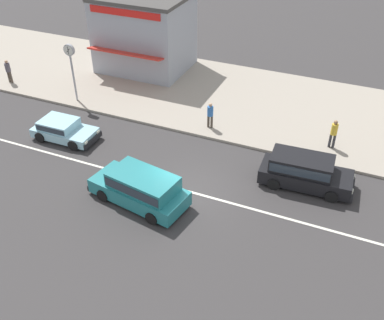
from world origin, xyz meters
The scene contains 11 objects.
ground_plane centered at (0.00, 0.00, 0.00)m, with size 160.00×160.00×0.00m, color #383535.
lane_centre_stripe centered at (0.00, 0.00, 0.00)m, with size 50.40×0.14×0.01m, color silver.
kerb_strip centered at (0.00, 9.64, 0.07)m, with size 68.00×10.00×0.15m, color #9E9384.
hatchback_pale_blue_1 centered at (-8.17, 1.55, 0.59)m, with size 3.61×1.88×1.10m.
minivan_black_4 centered at (4.90, 2.66, 0.84)m, with size 4.48×2.02×1.56m.
minivan_teal_5 centered at (-1.58, -1.52, 0.85)m, with size 4.88×2.60×1.56m.
street_clock centered at (-10.00, 5.40, 2.93)m, with size 0.71×0.22×3.68m.
pedestrian_near_clock centered at (-1.05, 5.65, 1.04)m, with size 0.34×0.34×1.54m.
pedestrian_mid_kerb centered at (5.66, 6.29, 1.11)m, with size 0.34×0.34×1.65m.
pedestrian_by_shop centered at (-15.67, 5.78, 1.08)m, with size 0.34×0.34×1.59m.
shopfront_corner_warung centered at (-8.40, 11.71, 2.73)m, with size 6.09×5.63×5.15m.
Camera 1 is at (6.79, -15.06, 13.49)m, focal length 42.00 mm.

